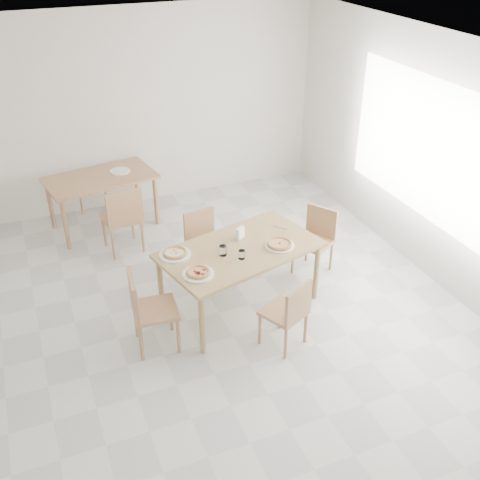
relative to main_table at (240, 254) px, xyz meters
name	(u,v)px	position (x,y,z in m)	size (l,w,h in m)	color
room	(441,157)	(2.33, -0.18, 0.82)	(7.28, 7.00, 7.00)	silver
main_table	(240,254)	(0.00, 0.00, 0.00)	(1.86, 1.34, 0.75)	tan
chair_south	(290,311)	(0.19, -0.82, -0.23)	(0.51, 0.51, 0.78)	tan
chair_north	(203,239)	(-0.14, 0.80, -0.22)	(0.45, 0.45, 0.80)	tan
chair_west	(146,306)	(-1.11, -0.28, -0.17)	(0.47, 0.47, 0.87)	tan
chair_east	(317,236)	(1.14, 0.34, -0.21)	(0.55, 0.55, 0.81)	tan
plate_margherita	(279,246)	(0.41, -0.12, 0.08)	(0.32, 0.32, 0.02)	white
plate_mushroom	(175,255)	(-0.68, 0.13, 0.08)	(0.33, 0.33, 0.02)	white
plate_pepperoni	(198,274)	(-0.57, -0.30, 0.08)	(0.32, 0.32, 0.02)	white
pizza_margherita	(280,244)	(0.41, -0.12, 0.10)	(0.36, 0.36, 0.03)	tan
pizza_mushroom	(175,253)	(-0.68, 0.13, 0.10)	(0.32, 0.32, 0.03)	tan
pizza_pepperoni	(198,272)	(-0.57, -0.30, 0.10)	(0.28, 0.28, 0.03)	tan
tumbler_a	(223,251)	(-0.21, -0.05, 0.13)	(0.08, 0.08, 0.11)	white
tumbler_b	(242,254)	(-0.06, -0.19, 0.12)	(0.07, 0.07, 0.09)	white
napkin_holder	(240,234)	(0.08, 0.19, 0.14)	(0.13, 0.11, 0.13)	silver
fork_a	(220,250)	(-0.21, 0.05, 0.07)	(0.01, 0.16, 0.01)	silver
fork_b	(280,228)	(0.59, 0.23, 0.07)	(0.01, 0.17, 0.01)	silver
second_table	(101,183)	(-1.04, 2.42, -0.02)	(1.53, 1.04, 0.75)	tan
chair_back_s	(123,216)	(-0.93, 1.61, -0.14)	(0.50, 0.50, 0.92)	tan
chair_back_n	(88,174)	(-1.12, 3.14, -0.18)	(0.43, 0.43, 0.86)	tan
plate_empty	(120,171)	(-0.76, 2.48, 0.08)	(0.27, 0.27, 0.02)	white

